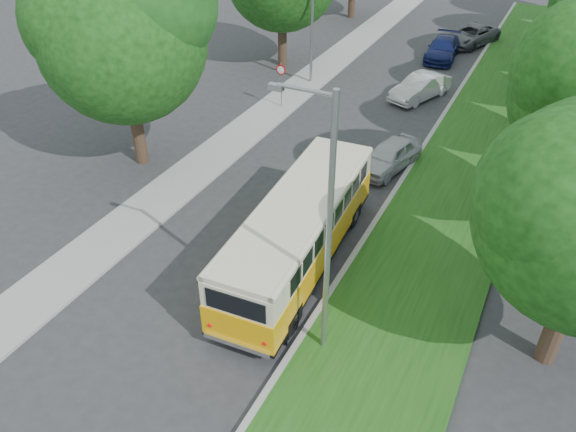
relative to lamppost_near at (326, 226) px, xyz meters
The scene contains 12 objects.
ground 6.56m from the lamppost_near, 149.28° to the left, with size 120.00×120.00×0.00m, color #2D2D30.
curb 8.66m from the lamppost_near, 94.62° to the left, with size 0.20×70.00×0.15m, color gray.
grass_verge 8.82m from the lamppost_near, 76.91° to the left, with size 4.50×70.00×0.13m, color #1C4913.
sidewalk 12.49m from the lamppost_near, 140.22° to the left, with size 2.20×70.00×0.12m, color gray.
lamppost_near is the anchor object (origin of this frame).
lamppost_far 20.53m from the lamppost_near, 115.71° to the left, with size 1.71×0.16×7.50m.
warning_sign 17.10m from the lamppost_near, 121.02° to the left, with size 0.56×0.10×2.50m.
vintage_bus 4.82m from the lamppost_near, 125.42° to the left, with size 2.36×9.15×2.72m, color #F5A507, non-canonical shape.
car_silver 11.59m from the lamppost_near, 97.87° to the left, with size 1.52×3.77×1.29m, color #BCBCC1.
car_white 19.60m from the lamppost_near, 97.25° to the left, with size 1.40×4.01×1.32m, color silver.
car_blue 26.58m from the lamppost_near, 96.34° to the left, with size 1.82×4.48×1.30m, color #131B53.
car_grey 30.19m from the lamppost_near, 93.49° to the left, with size 2.15×4.66×1.30m, color #56585D.
Camera 1 is at (8.43, -13.05, 12.61)m, focal length 35.00 mm.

